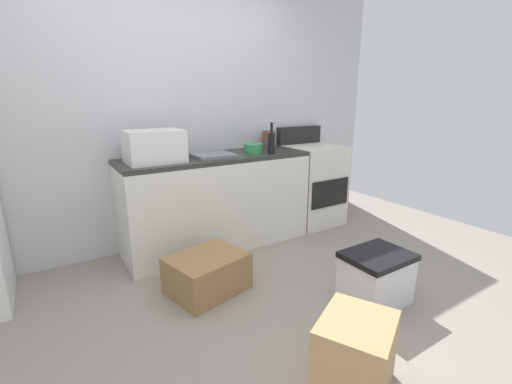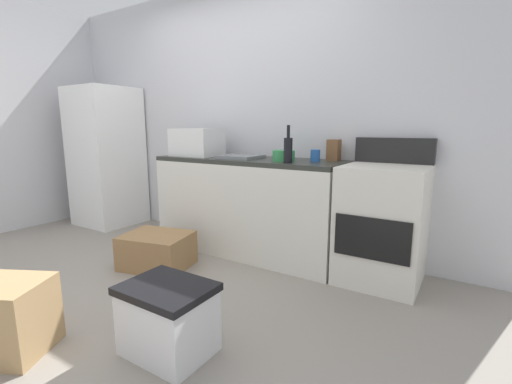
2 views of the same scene
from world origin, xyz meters
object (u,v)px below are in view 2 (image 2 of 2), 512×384
(microwave, at_px, (197,142))
(knife_block, at_px, (334,150))
(coffee_mug, at_px, (315,156))
(storage_bin, at_px, (168,319))
(stove_oven, at_px, (382,222))
(wine_bottle, at_px, (288,149))
(cardboard_box_medium, at_px, (8,318))
(mixing_bowl, at_px, (284,156))
(refrigerator, at_px, (107,157))
(cardboard_box_large, at_px, (157,250))

(microwave, height_order, knife_block, microwave)
(coffee_mug, xyz_separation_m, storage_bin, (-0.15, -1.55, -0.76))
(coffee_mug, relative_size, storage_bin, 0.22)
(stove_oven, xyz_separation_m, wine_bottle, (-0.72, -0.20, 0.54))
(knife_block, relative_size, storage_bin, 0.39)
(microwave, distance_m, storage_bin, 2.01)
(knife_block, xyz_separation_m, cardboard_box_medium, (-0.96, -2.17, -0.79))
(microwave, distance_m, cardboard_box_medium, 2.13)
(stove_oven, relative_size, mixing_bowl, 5.79)
(stove_oven, xyz_separation_m, storage_bin, (-0.73, -1.53, -0.27))
(storage_bin, bearing_deg, microwave, 126.13)
(refrigerator, xyz_separation_m, stove_oven, (3.27, 0.06, -0.36))
(knife_block, xyz_separation_m, storage_bin, (-0.25, -1.72, -0.80))
(refrigerator, height_order, mixing_bowl, refrigerator)
(cardboard_box_large, distance_m, cardboard_box_medium, 1.26)
(refrigerator, height_order, wine_bottle, refrigerator)
(mixing_bowl, distance_m, cardboard_box_large, 1.35)
(microwave, relative_size, wine_bottle, 1.53)
(refrigerator, distance_m, coffee_mug, 2.70)
(wine_bottle, distance_m, cardboard_box_medium, 2.09)
(storage_bin, bearing_deg, knife_block, 81.75)
(wine_bottle, bearing_deg, refrigerator, 176.76)
(storage_bin, bearing_deg, cardboard_box_medium, -147.77)
(microwave, height_order, mixing_bowl, microwave)
(wine_bottle, xyz_separation_m, knife_block, (0.24, 0.39, -0.02))
(mixing_bowl, relative_size, storage_bin, 0.41)
(knife_block, bearing_deg, cardboard_box_medium, -113.96)
(refrigerator, distance_m, wine_bottle, 2.57)
(stove_oven, distance_m, microwave, 1.89)
(knife_block, bearing_deg, cardboard_box_large, -142.07)
(refrigerator, relative_size, stove_oven, 1.50)
(cardboard_box_large, relative_size, cardboard_box_medium, 1.40)
(stove_oven, relative_size, storage_bin, 2.39)
(refrigerator, bearing_deg, microwave, 0.08)
(refrigerator, distance_m, knife_block, 2.81)
(refrigerator, bearing_deg, storage_bin, -30.11)
(mixing_bowl, distance_m, cardboard_box_medium, 2.15)
(cardboard_box_medium, bearing_deg, refrigerator, 133.51)
(microwave, bearing_deg, storage_bin, -53.87)
(coffee_mug, distance_m, mixing_bowl, 0.27)
(refrigerator, relative_size, mixing_bowl, 8.66)
(cardboard_box_large, xyz_separation_m, cardboard_box_medium, (0.24, -1.24, 0.05))
(stove_oven, xyz_separation_m, cardboard_box_large, (-1.68, -0.75, -0.32))
(wine_bottle, distance_m, knife_block, 0.46)
(stove_oven, xyz_separation_m, knife_block, (-0.48, 0.19, 0.52))
(knife_block, distance_m, storage_bin, 1.91)
(cardboard_box_large, bearing_deg, knife_block, 37.93)
(microwave, height_order, coffee_mug, microwave)
(storage_bin, bearing_deg, mixing_bowl, 93.99)
(mixing_bowl, distance_m, storage_bin, 1.66)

